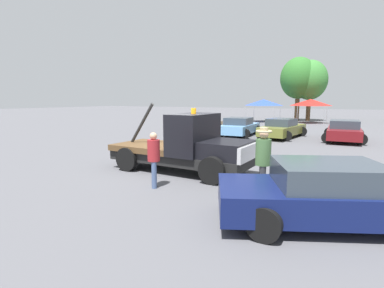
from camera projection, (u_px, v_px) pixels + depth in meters
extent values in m
plane|color=#545459|center=(180.00, 171.00, 11.14)|extent=(160.00, 160.00, 0.00)
cube|color=black|center=(180.00, 157.00, 11.06)|extent=(5.32, 2.07, 0.35)
cube|color=black|center=(227.00, 149.00, 10.05)|extent=(1.54, 1.82, 0.55)
cube|color=silver|center=(250.00, 152.00, 9.66)|extent=(0.19, 1.87, 0.50)
cube|color=black|center=(194.00, 134.00, 10.64)|extent=(1.24, 2.12, 1.43)
cube|color=brown|center=(152.00, 147.00, 11.68)|extent=(2.71, 2.17, 0.22)
cylinder|color=black|center=(142.00, 123.00, 11.79)|extent=(1.19, 0.17, 1.63)
cylinder|color=orange|center=(194.00, 111.00, 10.52)|extent=(0.18, 0.18, 0.20)
cylinder|color=black|center=(236.00, 160.00, 11.00)|extent=(0.88, 0.26, 0.88)
cylinder|color=black|center=(212.00, 171.00, 9.33)|extent=(0.88, 0.26, 0.88)
cylinder|color=black|center=(159.00, 151.00, 12.77)|extent=(0.88, 0.26, 0.88)
cylinder|color=black|center=(127.00, 159.00, 11.10)|extent=(0.88, 0.26, 0.88)
cube|color=#0F194C|center=(339.00, 200.00, 6.31)|extent=(5.40, 3.83, 0.60)
cube|color=#333D47|center=(329.00, 174.00, 6.25)|extent=(2.63, 2.41, 0.50)
cylinder|color=black|center=(251.00, 194.00, 7.35)|extent=(0.68, 0.22, 0.68)
cylinder|color=black|center=(264.00, 224.00, 5.56)|extent=(0.68, 0.22, 0.68)
cylinder|color=#38383D|center=(262.00, 180.00, 8.21)|extent=(0.17, 0.17, 0.89)
cylinder|color=#38383D|center=(262.00, 182.00, 7.99)|extent=(0.17, 0.17, 0.89)
cylinder|color=#4C7542|center=(263.00, 152.00, 7.98)|extent=(0.41, 0.41, 0.71)
sphere|color=tan|center=(264.00, 134.00, 7.91)|extent=(0.24, 0.24, 0.24)
torus|color=tan|center=(264.00, 131.00, 7.90)|extent=(0.42, 0.42, 0.06)
cylinder|color=tan|center=(264.00, 129.00, 7.89)|extent=(0.22, 0.22, 0.11)
cylinder|color=#475B84|center=(154.00, 175.00, 8.91)|extent=(0.15, 0.15, 0.81)
cylinder|color=#475B84|center=(154.00, 173.00, 9.11)|extent=(0.15, 0.15, 0.81)
cylinder|color=maroon|center=(154.00, 150.00, 8.91)|extent=(0.37, 0.37, 0.64)
sphere|color=tan|center=(153.00, 136.00, 8.84)|extent=(0.22, 0.22, 0.22)
cube|color=tan|center=(200.00, 126.00, 23.56)|extent=(1.97, 4.65, 0.60)
cube|color=#333D47|center=(199.00, 119.00, 23.28)|extent=(1.72, 1.96, 0.50)
cylinder|color=black|center=(199.00, 127.00, 25.40)|extent=(0.68, 0.22, 0.68)
cylinder|color=black|center=(219.00, 128.00, 24.52)|extent=(0.68, 0.22, 0.68)
cylinder|color=black|center=(180.00, 130.00, 22.66)|extent=(0.68, 0.22, 0.68)
cylinder|color=black|center=(201.00, 131.00, 21.78)|extent=(0.68, 0.22, 0.68)
cube|color=#669ED1|center=(239.00, 128.00, 21.83)|extent=(2.00, 4.49, 0.60)
cube|color=#333D47|center=(238.00, 121.00, 21.55)|extent=(1.71, 1.91, 0.50)
cylinder|color=black|center=(234.00, 129.00, 23.59)|extent=(0.68, 0.22, 0.68)
cylinder|color=black|center=(257.00, 130.00, 22.79)|extent=(0.68, 0.22, 0.68)
cylinder|color=black|center=(220.00, 132.00, 20.92)|extent=(0.68, 0.22, 0.68)
cylinder|color=black|center=(245.00, 134.00, 20.12)|extent=(0.68, 0.22, 0.68)
cube|color=olive|center=(282.00, 130.00, 20.70)|extent=(2.46, 5.02, 0.60)
cube|color=#333D47|center=(282.00, 122.00, 20.43)|extent=(1.85, 2.22, 0.50)
cylinder|color=black|center=(279.00, 130.00, 22.53)|extent=(0.68, 0.22, 0.68)
cylinder|color=black|center=(302.00, 132.00, 21.53)|extent=(0.68, 0.22, 0.68)
cylinder|color=black|center=(261.00, 134.00, 19.93)|extent=(0.68, 0.22, 0.68)
cylinder|color=black|center=(286.00, 136.00, 18.93)|extent=(0.68, 0.22, 0.68)
cube|color=maroon|center=(344.00, 132.00, 19.14)|extent=(2.06, 4.91, 0.60)
cube|color=#333D47|center=(345.00, 124.00, 18.84)|extent=(1.73, 2.09, 0.50)
cylinder|color=black|center=(329.00, 132.00, 21.02)|extent=(0.68, 0.22, 0.68)
cylinder|color=black|center=(358.00, 134.00, 20.23)|extent=(0.68, 0.22, 0.68)
cylinder|color=black|center=(327.00, 138.00, 18.10)|extent=(0.68, 0.22, 0.68)
cylinder|color=black|center=(361.00, 139.00, 17.31)|extent=(0.68, 0.22, 0.68)
cylinder|color=#9E9EA3|center=(246.00, 114.00, 34.68)|extent=(0.07, 0.07, 1.90)
cylinder|color=#9E9EA3|center=(274.00, 115.00, 33.17)|extent=(0.07, 0.07, 1.90)
cylinder|color=#9E9EA3|center=(254.00, 113.00, 37.50)|extent=(0.07, 0.07, 1.90)
cylinder|color=#9E9EA3|center=(280.00, 113.00, 35.99)|extent=(0.07, 0.07, 1.90)
pyramid|color=#2D4CB7|center=(264.00, 102.00, 35.14)|extent=(3.24, 3.24, 0.74)
cylinder|color=#9E9EA3|center=(292.00, 115.00, 32.76)|extent=(0.07, 0.07, 1.92)
cylinder|color=#9E9EA3|center=(324.00, 115.00, 31.24)|extent=(0.07, 0.07, 1.92)
cylinder|color=#9E9EA3|center=(297.00, 114.00, 35.58)|extent=(0.07, 0.07, 1.92)
cylinder|color=#9E9EA3|center=(327.00, 114.00, 34.06)|extent=(0.07, 0.07, 1.92)
pyramid|color=red|center=(311.00, 102.00, 33.21)|extent=(3.24, 3.24, 0.75)
cylinder|color=brown|center=(297.00, 110.00, 36.91)|extent=(0.54, 0.54, 2.69)
ellipsoid|color=#2D6B28|center=(299.00, 78.00, 36.34)|extent=(4.31, 4.31, 5.00)
cylinder|color=brown|center=(308.00, 110.00, 36.72)|extent=(0.51, 0.51, 2.57)
ellipsoid|color=#387A33|center=(310.00, 80.00, 36.17)|extent=(4.11, 4.11, 4.77)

